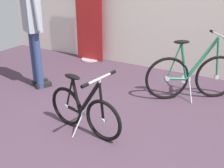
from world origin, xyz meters
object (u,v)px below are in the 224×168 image
(display_bike_left, at_px, (192,75))
(floor_banner_stand, at_px, (89,18))
(folding_bike_foreground, at_px, (84,109))
(visitor_near_wall, at_px, (32,19))

(display_bike_left, bearing_deg, floor_banner_stand, 160.34)
(floor_banner_stand, bearing_deg, display_bike_left, -19.66)
(floor_banner_stand, height_order, folding_bike_foreground, floor_banner_stand)
(folding_bike_foreground, height_order, visitor_near_wall, visitor_near_wall)
(floor_banner_stand, xyz_separation_m, display_bike_left, (2.25, -0.81, -0.48))
(display_bike_left, bearing_deg, visitor_near_wall, -161.36)
(floor_banner_stand, bearing_deg, visitor_near_wall, -88.25)
(floor_banner_stand, distance_m, folding_bike_foreground, 2.76)
(display_bike_left, height_order, visitor_near_wall, visitor_near_wall)
(visitor_near_wall, bearing_deg, display_bike_left, 18.64)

